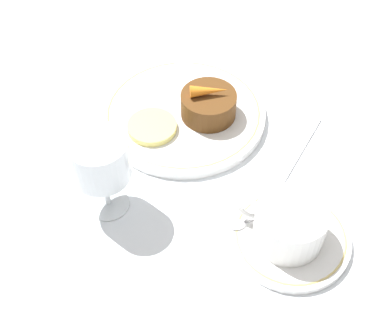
{
  "coord_description": "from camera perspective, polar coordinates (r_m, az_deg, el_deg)",
  "views": [
    {
      "loc": [
        -0.23,
        0.51,
        0.59
      ],
      "look_at": [
        -0.03,
        0.09,
        0.04
      ],
      "focal_mm": 50.0,
      "sensor_mm": 36.0,
      "label": 1
    }
  ],
  "objects": [
    {
      "name": "ground_plane",
      "position": [
        0.81,
        0.68,
        3.1
      ],
      "size": [
        3.0,
        3.0,
        0.0
      ],
      "primitive_type": "plane",
      "color": "white"
    },
    {
      "name": "dinner_plate",
      "position": [
        0.83,
        -0.89,
        5.47
      ],
      "size": [
        0.25,
        0.25,
        0.01
      ],
      "color": "white",
      "rests_on": "ground_plane"
    },
    {
      "name": "saucer",
      "position": [
        0.7,
        10.45,
        -7.69
      ],
      "size": [
        0.15,
        0.15,
        0.01
      ],
      "color": "white",
      "rests_on": "ground_plane"
    },
    {
      "name": "coffee_cup",
      "position": [
        0.67,
        10.37,
        -6.26
      ],
      "size": [
        0.12,
        0.09,
        0.06
      ],
      "color": "white",
      "rests_on": "saucer"
    },
    {
      "name": "spoon",
      "position": [
        0.7,
        6.88,
        -5.58
      ],
      "size": [
        0.07,
        0.09,
        0.0
      ],
      "color": "silver",
      "rests_on": "saucer"
    },
    {
      "name": "wine_glass",
      "position": [
        0.67,
        -9.75,
        0.2
      ],
      "size": [
        0.07,
        0.07,
        0.12
      ],
      "color": "silver",
      "rests_on": "ground_plane"
    },
    {
      "name": "fork",
      "position": [
        0.77,
        10.24,
        -0.61
      ],
      "size": [
        0.03,
        0.2,
        0.01
      ],
      "color": "silver",
      "rests_on": "ground_plane"
    },
    {
      "name": "dessert_cake",
      "position": [
        0.81,
        1.91,
        6.33
      ],
      "size": [
        0.08,
        0.08,
        0.04
      ],
      "color": "#563314",
      "rests_on": "dinner_plate"
    },
    {
      "name": "carrot_garnish",
      "position": [
        0.79,
        1.97,
        7.83
      ],
      "size": [
        0.06,
        0.04,
        0.02
      ],
      "color": "orange",
      "rests_on": "dessert_cake"
    },
    {
      "name": "pineapple_slice",
      "position": [
        0.8,
        -4.29,
        4.03
      ],
      "size": [
        0.07,
        0.07,
        0.01
      ],
      "color": "#EFE075",
      "rests_on": "dinner_plate"
    }
  ]
}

